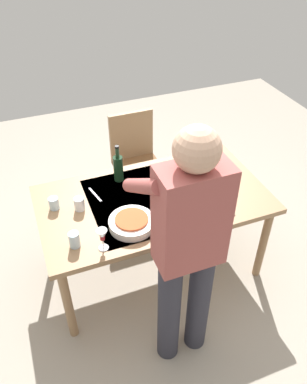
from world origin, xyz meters
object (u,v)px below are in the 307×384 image
at_px(wine_bottle, 118,168).
at_px(dinner_plate_far, 172,183).
at_px(chair_near, 135,156).
at_px(dinner_plate_near, 220,170).
at_px(person_server, 187,245).
at_px(water_cup_far_left, 79,204).
at_px(water_cup_far_right, 184,198).
at_px(dining_table, 154,205).
at_px(water_cup_near_left, 74,240).
at_px(wine_glass_right, 102,236).
at_px(water_cup_near_right, 54,203).
at_px(wine_glass_left, 169,216).
at_px(serving_bowl_pasta, 132,222).
at_px(side_bowl_salad, 187,160).

distance_m(wine_bottle, dinner_plate_far, 0.42).
xyz_separation_m(chair_near, dinner_plate_near, (-0.46, 0.71, 0.20)).
distance_m(person_server, dinner_plate_far, 0.89).
height_order(water_cup_far_left, water_cup_far_right, water_cup_far_right).
height_order(dining_table, water_cup_near_left, water_cup_near_left).
xyz_separation_m(chair_near, person_server, (0.22, 1.54, 0.43)).
distance_m(wine_glass_right, dinner_plate_far, 0.79).
distance_m(water_cup_near_right, dinner_plate_near, 1.28).
relative_size(wine_glass_left, dinner_plate_far, 0.66).
height_order(wine_glass_left, water_cup_far_left, wine_glass_left).
bearing_deg(water_cup_near_right, serving_bowl_pasta, 140.51).
relative_size(wine_glass_left, side_bowl_salad, 0.84).
bearing_deg(water_cup_far_right, dining_table, -39.21).
distance_m(wine_glass_left, side_bowl_salad, 0.75).
xyz_separation_m(water_cup_far_right, serving_bowl_pasta, (0.41, 0.08, -0.02)).
bearing_deg(side_bowl_salad, wine_bottle, 0.86).
relative_size(dining_table, wine_glass_left, 10.74).
distance_m(water_cup_near_left, dinner_plate_far, 0.89).
bearing_deg(serving_bowl_pasta, water_cup_near_right, -39.49).
bearing_deg(chair_near, person_server, 81.72).
relative_size(wine_glass_left, water_cup_near_left, 1.44).
relative_size(person_server, wine_glass_right, 11.19).
xyz_separation_m(dining_table, person_server, (0.08, 0.71, 0.31)).
distance_m(wine_bottle, water_cup_near_right, 0.54).
distance_m(person_server, dinner_plate_near, 1.10).
relative_size(chair_near, side_bowl_salad, 5.06).
xyz_separation_m(side_bowl_salad, dinner_plate_far, (0.21, 0.20, -0.03)).
xyz_separation_m(water_cup_far_left, dinner_plate_near, (-1.11, -0.05, -0.04)).
bearing_deg(water_cup_far_left, serving_bowl_pasta, 133.96).
distance_m(water_cup_near_left, side_bowl_salad, 1.16).
bearing_deg(dinner_plate_near, water_cup_near_right, -0.80).
distance_m(serving_bowl_pasta, dinner_plate_near, 0.91).
bearing_deg(side_bowl_salad, wine_glass_left, 56.10).
height_order(water_cup_far_right, serving_bowl_pasta, water_cup_far_right).
relative_size(wine_bottle, side_bowl_salad, 1.64).
bearing_deg(wine_glass_left, water_cup_far_right, -136.98).
bearing_deg(dinner_plate_near, wine_glass_left, 35.29).
distance_m(wine_bottle, wine_glass_left, 0.63).
bearing_deg(side_bowl_salad, wine_glass_right, 36.95).
bearing_deg(water_cup_far_left, wine_glass_left, 141.90).
bearing_deg(serving_bowl_pasta, person_server, 107.89).
xyz_separation_m(water_cup_near_left, water_cup_near_right, (0.06, -0.40, -0.01)).
height_order(chair_near, dinner_plate_far, chair_near).
bearing_deg(person_server, water_cup_far_left, -60.71).
xyz_separation_m(wine_bottle, wine_glass_left, (-0.14, 0.61, -0.01)).
height_order(dining_table, water_cup_far_left, water_cup_far_left).
xyz_separation_m(wine_bottle, dinner_plate_near, (-0.77, 0.17, -0.10)).
distance_m(serving_bowl_pasta, dinner_plate_far, 0.54).
bearing_deg(side_bowl_salad, person_server, 64.79).
bearing_deg(wine_glass_right, wine_glass_left, -177.02).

